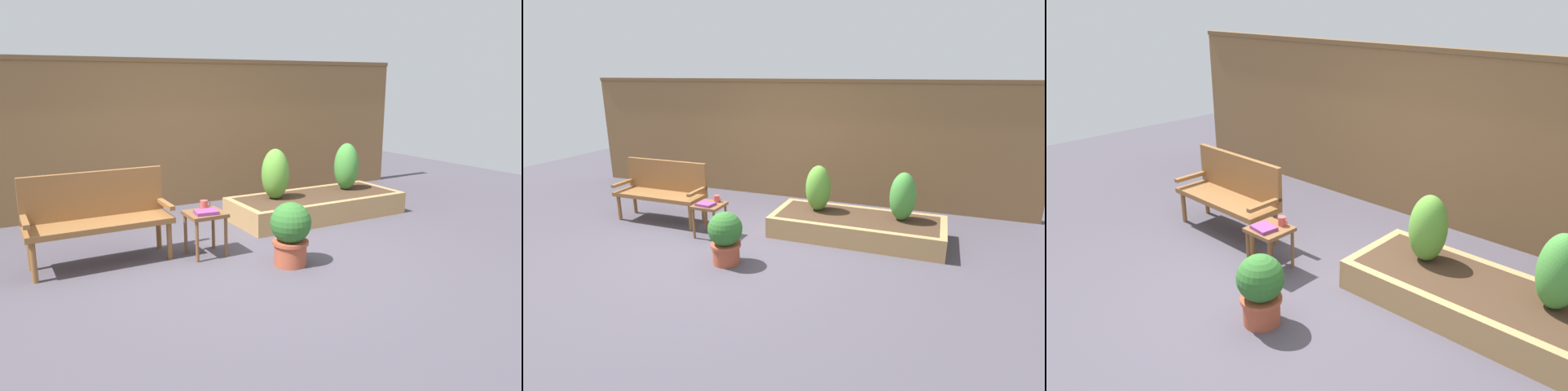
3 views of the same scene
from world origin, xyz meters
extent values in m
plane|color=#47424C|center=(0.00, 0.00, 0.00)|extent=(14.00, 14.00, 0.00)
cube|color=brown|center=(0.00, 2.60, 1.05)|extent=(8.40, 0.10, 2.10)
cube|color=brown|center=(0.00, 2.60, 2.13)|extent=(8.40, 0.14, 0.06)
cylinder|color=brown|center=(-0.75, 0.77, 0.20)|extent=(0.06, 0.06, 0.40)
cylinder|color=brown|center=(-0.75, 0.41, 0.20)|extent=(0.06, 0.06, 0.40)
cylinder|color=brown|center=(-2.07, 0.77, 0.20)|extent=(0.06, 0.06, 0.40)
cylinder|color=brown|center=(-2.07, 0.41, 0.20)|extent=(0.06, 0.06, 0.40)
cube|color=brown|center=(-1.41, 0.59, 0.43)|extent=(1.44, 0.48, 0.06)
cube|color=brown|center=(-1.41, 0.80, 0.70)|extent=(1.44, 0.06, 0.48)
cube|color=brown|center=(-2.10, 0.59, 0.56)|extent=(0.06, 0.48, 0.04)
cube|color=brown|center=(-0.72, 0.59, 0.56)|extent=(0.06, 0.48, 0.04)
cylinder|color=brown|center=(-0.20, 0.50, 0.22)|extent=(0.04, 0.04, 0.44)
cylinder|color=brown|center=(-0.20, 0.17, 0.22)|extent=(0.04, 0.04, 0.44)
cylinder|color=brown|center=(-0.53, 0.50, 0.22)|extent=(0.04, 0.04, 0.44)
cylinder|color=brown|center=(-0.53, 0.17, 0.22)|extent=(0.04, 0.04, 0.44)
cube|color=brown|center=(-0.37, 0.33, 0.46)|extent=(0.40, 0.40, 0.04)
cylinder|color=#CC4C47|center=(-0.32, 0.47, 0.53)|extent=(0.09, 0.09, 0.10)
torus|color=#CC4C47|center=(-0.27, 0.47, 0.53)|extent=(0.07, 0.01, 0.07)
cube|color=#7F3875|center=(-0.38, 0.27, 0.50)|extent=(0.26, 0.22, 0.04)
cylinder|color=#A84C33|center=(0.27, -0.37, 0.11)|extent=(0.33, 0.33, 0.22)
cylinder|color=#A84C33|center=(0.27, -0.37, 0.24)|extent=(0.37, 0.37, 0.04)
sphere|color=#2D6628|center=(0.27, -0.37, 0.45)|extent=(0.42, 0.42, 0.42)
cube|color=#AD8451|center=(1.61, 0.59, 0.15)|extent=(2.40, 0.09, 0.30)
cube|color=#AD8451|center=(1.61, 1.50, 0.15)|extent=(2.40, 0.09, 0.30)
cube|color=#AD8451|center=(0.45, 1.04, 0.15)|extent=(0.09, 0.82, 0.30)
cube|color=#422D1E|center=(1.61, 1.04, 0.15)|extent=(2.22, 0.82, 0.30)
cylinder|color=brown|center=(1.00, 1.14, 0.33)|extent=(0.04, 0.04, 0.06)
ellipsoid|color=#569333|center=(1.00, 1.14, 0.64)|extent=(0.37, 0.37, 0.67)
cylinder|color=brown|center=(2.20, 1.14, 0.33)|extent=(0.04, 0.04, 0.06)
ellipsoid|color=#428938|center=(2.20, 1.14, 0.64)|extent=(0.35, 0.35, 0.67)
camera|label=1|loc=(-2.37, -4.43, 1.86)|focal=34.29mm
camera|label=2|loc=(2.58, -4.43, 2.26)|focal=28.19mm
camera|label=3|loc=(3.14, -2.85, 2.71)|focal=34.80mm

